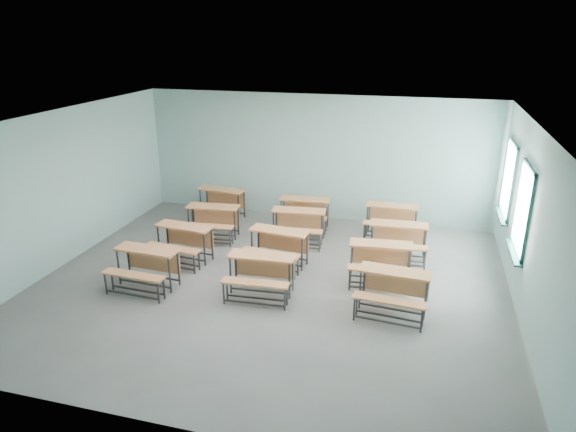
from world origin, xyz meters
name	(u,v)px	position (x,y,z in m)	size (l,w,h in m)	color
room	(274,207)	(0.08, 0.03, 1.60)	(9.04, 8.04, 3.24)	slate
desk_unit_r0c0	(145,263)	(-2.28, -0.76, 0.52)	(1.27, 0.89, 0.77)	#CE7D4A
desk_unit_r0c1	(260,270)	(-0.05, -0.45, 0.52)	(1.28, 0.90, 0.77)	#CE7D4A
desk_unit_r0c2	(393,286)	(2.37, -0.46, 0.52)	(1.30, 0.93, 0.77)	#CE7D4A
desk_unit_r1c0	(182,238)	(-2.14, 0.55, 0.52)	(1.31, 0.95, 0.77)	#CE7D4A
desk_unit_r1c1	(277,243)	(-0.11, 0.84, 0.52)	(1.31, 0.95, 0.77)	#CE7D4A
desk_unit_r1c2	(381,257)	(2.04, 0.69, 0.52)	(1.31, 0.94, 0.77)	#CE7D4A
desk_unit_r2c0	(212,217)	(-2.03, 1.90, 0.52)	(1.30, 0.94, 0.77)	#CE7D4A
desk_unit_r2c1	(298,221)	(0.00, 2.17, 0.52)	(1.30, 0.94, 0.77)	#CE7D4A
desk_unit_r2c2	(398,236)	(2.30, 1.88, 0.52)	(1.28, 0.90, 0.77)	#CE7D4A
desk_unit_r3c0	(220,199)	(-2.37, 3.22, 0.52)	(1.32, 0.96, 0.77)	#CE7D4A
desk_unit_r3c1	(304,209)	(-0.07, 3.03, 0.52)	(1.28, 0.91, 0.77)	#CE7D4A
desk_unit_r3c2	(391,216)	(2.06, 3.10, 0.52)	(1.25, 0.85, 0.77)	#CE7D4A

